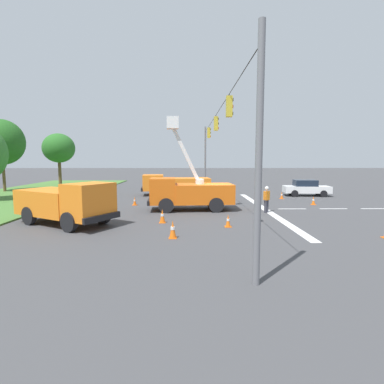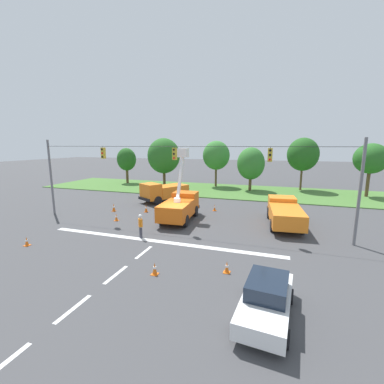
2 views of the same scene
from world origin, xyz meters
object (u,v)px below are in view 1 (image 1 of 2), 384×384
object	(u,v)px
utility_truck_support_near	(175,184)
traffic_cone_mid_left	(228,221)
sedan_white	(306,188)
traffic_cone_lane_edge_a	(282,195)
traffic_cone_foreground_right	(313,201)
traffic_cone_mid_right	(162,216)
road_worker	(267,198)
tree_east_end	(59,148)
utility_truck_support_far	(67,202)
tree_far_east	(2,142)
traffic_cone_foreground_left	(173,229)
traffic_cone_near_bucket	(135,201)
utility_truck_bucket_lift	(189,191)

from	to	relation	value
utility_truck_support_near	traffic_cone_mid_left	world-z (taller)	utility_truck_support_near
sedan_white	traffic_cone_lane_edge_a	distance (m)	3.74
traffic_cone_foreground_right	traffic_cone_mid_right	distance (m)	13.06
road_worker	traffic_cone_mid_left	world-z (taller)	road_worker
traffic_cone_mid_left	traffic_cone_lane_edge_a	size ratio (longest dim) A/B	1.05
tree_east_end	traffic_cone_lane_edge_a	size ratio (longest dim) A/B	10.83
utility_truck_support_far	traffic_cone_mid_left	distance (m)	8.79
tree_far_east	utility_truck_support_near	world-z (taller)	tree_far_east
tree_east_end	traffic_cone_foreground_left	distance (m)	31.93
tree_east_end	traffic_cone_near_bucket	distance (m)	22.04
tree_far_east	traffic_cone_mid_right	distance (m)	24.84
traffic_cone_mid_left	traffic_cone_mid_right	world-z (taller)	traffic_cone_mid_right
traffic_cone_foreground_right	tree_far_east	bearing A→B (deg)	72.58
tree_far_east	traffic_cone_lane_edge_a	world-z (taller)	tree_far_east
utility_truck_support_near	sedan_white	size ratio (longest dim) A/B	1.57
traffic_cone_foreground_left	traffic_cone_near_bucket	size ratio (longest dim) A/B	1.23
utility_truck_support_far	traffic_cone_lane_edge_a	distance (m)	18.39
tree_east_end	traffic_cone_foreground_left	size ratio (longest dim) A/B	8.50
tree_east_end	utility_truck_support_far	bearing A→B (deg)	-156.30
utility_truck_support_near	traffic_cone_foreground_right	bearing A→B (deg)	-120.63
traffic_cone_foreground_right	traffic_cone_lane_edge_a	world-z (taller)	traffic_cone_foreground_right
utility_truck_support_near	traffic_cone_mid_left	bearing A→B (deg)	-166.39
utility_truck_support_far	traffic_cone_lane_edge_a	bearing A→B (deg)	-55.05
utility_truck_bucket_lift	traffic_cone_lane_edge_a	xyz separation A→B (m)	(5.89, -8.42, -1.05)
tree_east_end	traffic_cone_foreground_right	world-z (taller)	tree_east_end
utility_truck_support_near	sedan_white	distance (m)	12.87
tree_east_end	sedan_white	bearing A→B (deg)	-111.69
tree_east_end	traffic_cone_near_bucket	xyz separation A→B (m)	(-17.17, -13.01, -4.67)
traffic_cone_near_bucket	traffic_cone_lane_edge_a	bearing A→B (deg)	-73.86
traffic_cone_foreground_left	traffic_cone_lane_edge_a	distance (m)	16.26
tree_far_east	tree_east_end	xyz separation A→B (m)	(7.76, -2.71, -0.37)
traffic_cone_foreground_left	traffic_cone_mid_right	world-z (taller)	traffic_cone_foreground_left
traffic_cone_mid_right	traffic_cone_foreground_right	bearing A→B (deg)	-59.76
utility_truck_support_far	traffic_cone_mid_left	bearing A→B (deg)	-94.58
utility_truck_support_near	utility_truck_support_far	bearing A→B (deg)	158.85
sedan_white	traffic_cone_foreground_left	size ratio (longest dim) A/B	5.44
road_worker	utility_truck_support_far	bearing A→B (deg)	106.67
tree_far_east	traffic_cone_lane_edge_a	distance (m)	29.34
tree_east_end	sedan_white	distance (m)	31.12
traffic_cone_mid_right	utility_truck_bucket_lift	bearing A→B (deg)	-19.15
utility_truck_support_near	traffic_cone_mid_right	xyz separation A→B (m)	(-13.20, 0.09, -0.73)
utility_truck_support_near	traffic_cone_near_bucket	size ratio (longest dim) A/B	10.51
traffic_cone_near_bucket	traffic_cone_lane_edge_a	distance (m)	13.12
tree_far_east	traffic_cone_mid_right	bearing A→B (deg)	-130.80
tree_east_end	traffic_cone_mid_left	world-z (taller)	tree_east_end
tree_far_east	utility_truck_support_far	bearing A→B (deg)	-140.84
tree_far_east	traffic_cone_near_bucket	world-z (taller)	tree_far_east
tree_far_east	tree_east_end	size ratio (longest dim) A/B	1.12
traffic_cone_foreground_left	traffic_cone_near_bucket	xyz separation A→B (m)	(9.79, 3.46, -0.09)
utility_truck_support_near	traffic_cone_foreground_right	world-z (taller)	utility_truck_support_near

